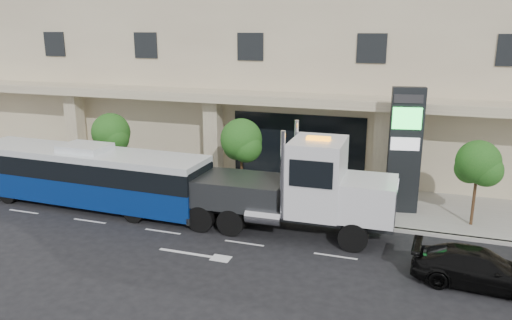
{
  "coord_description": "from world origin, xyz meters",
  "views": [
    {
      "loc": [
        6.9,
        -20.36,
        9.15
      ],
      "look_at": [
        -0.64,
        2.0,
        2.82
      ],
      "focal_mm": 35.0,
      "sensor_mm": 36.0,
      "label": 1
    }
  ],
  "objects_px": {
    "signage_pylon": "(405,150)",
    "black_sedan": "(480,268)",
    "city_bus": "(87,175)",
    "tow_truck": "(295,190)"
  },
  "relations": [
    {
      "from": "tow_truck",
      "to": "signage_pylon",
      "type": "xyz_separation_m",
      "value": [
        4.46,
        4.01,
        1.26
      ]
    },
    {
      "from": "signage_pylon",
      "to": "black_sedan",
      "type": "bearing_deg",
      "value": -74.6
    },
    {
      "from": "city_bus",
      "to": "tow_truck",
      "type": "height_order",
      "value": "tow_truck"
    },
    {
      "from": "city_bus",
      "to": "signage_pylon",
      "type": "distance_m",
      "value": 16.15
    },
    {
      "from": "signage_pylon",
      "to": "city_bus",
      "type": "bearing_deg",
      "value": -175.24
    },
    {
      "from": "tow_truck",
      "to": "signage_pylon",
      "type": "relative_size",
      "value": 1.76
    },
    {
      "from": "black_sedan",
      "to": "signage_pylon",
      "type": "distance_m",
      "value": 7.74
    },
    {
      "from": "city_bus",
      "to": "black_sedan",
      "type": "bearing_deg",
      "value": -6.2
    },
    {
      "from": "tow_truck",
      "to": "black_sedan",
      "type": "xyz_separation_m",
      "value": [
        7.55,
        -2.58,
        -1.37
      ]
    },
    {
      "from": "tow_truck",
      "to": "black_sedan",
      "type": "height_order",
      "value": "tow_truck"
    }
  ]
}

